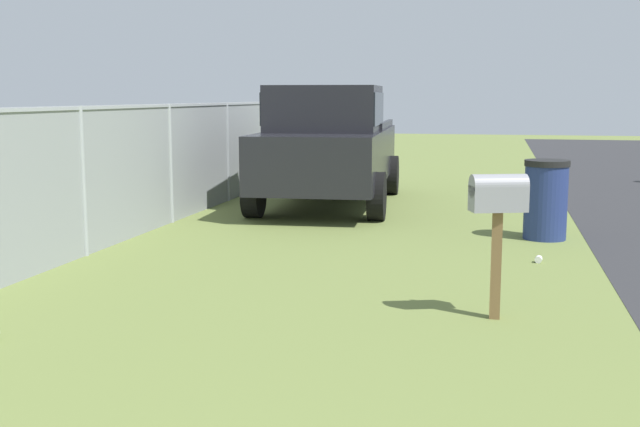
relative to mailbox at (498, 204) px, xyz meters
The scene contains 5 objects.
mailbox is the anchor object (origin of this frame).
pickup_truck 7.18m from the mailbox, 23.79° to the left, with size 5.19×2.48×2.09m.
trash_bin 4.15m from the mailbox, ahead, with size 0.60×0.60×1.07m.
fence_section 5.68m from the mailbox, 58.61° to the left, with size 18.15×0.07×1.81m.
litter_cup_by_mailbox 2.69m from the mailbox, 11.21° to the right, with size 0.08×0.08×0.10m, color white.
Camera 1 is at (-0.47, -0.67, 1.92)m, focal length 43.90 mm.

